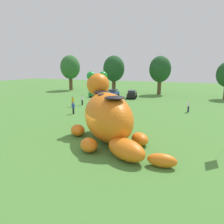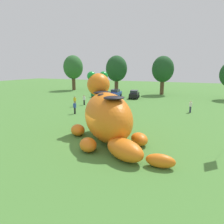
{
  "view_description": "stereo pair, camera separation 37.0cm",
  "coord_description": "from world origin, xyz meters",
  "px_view_note": "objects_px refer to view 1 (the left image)",
  "views": [
    {
      "loc": [
        8.35,
        -15.31,
        6.51
      ],
      "look_at": [
        0.89,
        2.38,
        2.39
      ],
      "focal_mm": 33.82,
      "sensor_mm": 36.0,
      "label": 1
    },
    {
      "loc": [
        8.69,
        -15.16,
        6.51
      ],
      "look_at": [
        0.89,
        2.38,
        2.39
      ],
      "focal_mm": 33.82,
      "sensor_mm": 36.0,
      "label": 2
    }
  ],
  "objects_px": {
    "car_blue": "(113,93)",
    "spectator_wandering": "(82,100)",
    "car_black": "(132,94)",
    "spectator_near_inflatable": "(73,108)",
    "giant_inflatable_creature": "(108,116)",
    "car_green": "(96,93)",
    "spectator_mid_field": "(188,106)",
    "spectator_by_cars": "(73,102)"
  },
  "relations": [
    {
      "from": "giant_inflatable_creature",
      "to": "spectator_near_inflatable",
      "type": "relative_size",
      "value": 6.29
    },
    {
      "from": "car_blue",
      "to": "car_black",
      "type": "distance_m",
      "value": 4.31
    },
    {
      "from": "spectator_near_inflatable",
      "to": "spectator_wandering",
      "type": "distance_m",
      "value": 7.08
    },
    {
      "from": "spectator_near_inflatable",
      "to": "spectator_by_cars",
      "type": "relative_size",
      "value": 1.0
    },
    {
      "from": "car_blue",
      "to": "spectator_mid_field",
      "type": "relative_size",
      "value": 2.48
    },
    {
      "from": "car_black",
      "to": "spectator_near_inflatable",
      "type": "xyz_separation_m",
      "value": [
        -2.96,
        -17.8,
        -0.01
      ]
    },
    {
      "from": "giant_inflatable_creature",
      "to": "spectator_mid_field",
      "type": "bearing_deg",
      "value": 68.88
    },
    {
      "from": "spectator_near_inflatable",
      "to": "spectator_by_cars",
      "type": "xyz_separation_m",
      "value": [
        -3.14,
        4.7,
        0.0
      ]
    },
    {
      "from": "giant_inflatable_creature",
      "to": "spectator_mid_field",
      "type": "distance_m",
      "value": 16.66
    },
    {
      "from": "spectator_near_inflatable",
      "to": "spectator_mid_field",
      "type": "height_order",
      "value": "same"
    },
    {
      "from": "car_blue",
      "to": "spectator_wandering",
      "type": "relative_size",
      "value": 2.48
    },
    {
      "from": "spectator_by_cars",
      "to": "spectator_wandering",
      "type": "bearing_deg",
      "value": 71.76
    },
    {
      "from": "car_black",
      "to": "car_blue",
      "type": "bearing_deg",
      "value": 179.45
    },
    {
      "from": "spectator_wandering",
      "to": "spectator_mid_field",
      "type": "bearing_deg",
      "value": 3.12
    },
    {
      "from": "giant_inflatable_creature",
      "to": "spectator_wandering",
      "type": "height_order",
      "value": "giant_inflatable_creature"
    },
    {
      "from": "giant_inflatable_creature",
      "to": "spectator_near_inflatable",
      "type": "bearing_deg",
      "value": 138.16
    },
    {
      "from": "spectator_by_cars",
      "to": "spectator_mid_field",
      "type": "bearing_deg",
      "value": 9.06
    },
    {
      "from": "giant_inflatable_creature",
      "to": "car_black",
      "type": "bearing_deg",
      "value": 102.88
    },
    {
      "from": "car_black",
      "to": "spectator_wandering",
      "type": "distance_m",
      "value": 12.43
    },
    {
      "from": "spectator_near_inflatable",
      "to": "car_black",
      "type": "bearing_deg",
      "value": 80.55
    },
    {
      "from": "car_blue",
      "to": "car_green",
      "type": "bearing_deg",
      "value": -171.47
    },
    {
      "from": "car_black",
      "to": "spectator_mid_field",
      "type": "relative_size",
      "value": 2.54
    },
    {
      "from": "car_blue",
      "to": "spectator_near_inflatable",
      "type": "xyz_separation_m",
      "value": [
        1.35,
        -17.84,
        -0.01
      ]
    },
    {
      "from": "spectator_by_cars",
      "to": "spectator_wandering",
      "type": "height_order",
      "value": "same"
    },
    {
      "from": "giant_inflatable_creature",
      "to": "car_green",
      "type": "xyz_separation_m",
      "value": [
        -14.14,
        25.16,
        -1.35
      ]
    },
    {
      "from": "car_black",
      "to": "spectator_mid_field",
      "type": "bearing_deg",
      "value": -40.76
    },
    {
      "from": "car_green",
      "to": "spectator_mid_field",
      "type": "relative_size",
      "value": 2.46
    },
    {
      "from": "spectator_mid_field",
      "to": "giant_inflatable_creature",
      "type": "bearing_deg",
      "value": -111.12
    },
    {
      "from": "giant_inflatable_creature",
      "to": "spectator_by_cars",
      "type": "xyz_separation_m",
      "value": [
        -11.98,
        12.62,
        -1.36
      ]
    },
    {
      "from": "spectator_by_cars",
      "to": "giant_inflatable_creature",
      "type": "bearing_deg",
      "value": -46.5
    },
    {
      "from": "spectator_wandering",
      "to": "car_green",
      "type": "bearing_deg",
      "value": 104.75
    },
    {
      "from": "car_green",
      "to": "car_blue",
      "type": "distance_m",
      "value": 4.0
    },
    {
      "from": "giant_inflatable_creature",
      "to": "car_black",
      "type": "xyz_separation_m",
      "value": [
        -5.88,
        25.71,
        -1.35
      ]
    },
    {
      "from": "giant_inflatable_creature",
      "to": "spectator_mid_field",
      "type": "xyz_separation_m",
      "value": [
        5.98,
        15.49,
        -1.36
      ]
    },
    {
      "from": "car_black",
      "to": "spectator_by_cars",
      "type": "relative_size",
      "value": 2.54
    },
    {
      "from": "spectator_mid_field",
      "to": "spectator_wandering",
      "type": "bearing_deg",
      "value": -176.88
    },
    {
      "from": "spectator_by_cars",
      "to": "spectator_wandering",
      "type": "xyz_separation_m",
      "value": [
        0.63,
        1.92,
        0.0
      ]
    },
    {
      "from": "spectator_mid_field",
      "to": "car_green",
      "type": "bearing_deg",
      "value": 154.33
    },
    {
      "from": "car_black",
      "to": "giant_inflatable_creature",
      "type": "bearing_deg",
      "value": -77.12
    },
    {
      "from": "car_green",
      "to": "spectator_by_cars",
      "type": "xyz_separation_m",
      "value": [
        2.16,
        -12.54,
        -0.01
      ]
    },
    {
      "from": "car_blue",
      "to": "spectator_wandering",
      "type": "height_order",
      "value": "car_blue"
    },
    {
      "from": "spectator_near_inflatable",
      "to": "spectator_mid_field",
      "type": "distance_m",
      "value": 16.65
    }
  ]
}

